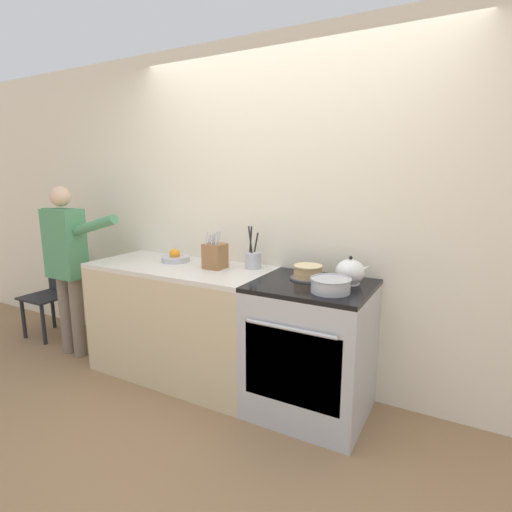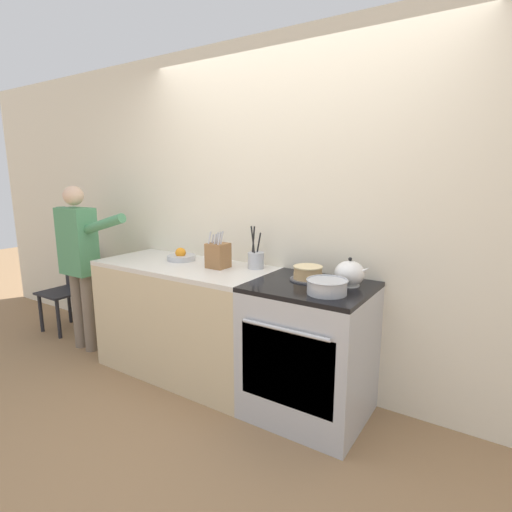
{
  "view_description": "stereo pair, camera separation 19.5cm",
  "coord_description": "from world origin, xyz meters",
  "px_view_note": "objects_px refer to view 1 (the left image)",
  "views": [
    {
      "loc": [
        1.26,
        -2.05,
        1.61
      ],
      "look_at": [
        -0.04,
        0.3,
        1.06
      ],
      "focal_mm": 28.0,
      "sensor_mm": 36.0,
      "label": 1
    },
    {
      "loc": [
        1.42,
        -1.95,
        1.61
      ],
      "look_at": [
        -0.04,
        0.3,
        1.06
      ],
      "focal_mm": 28.0,
      "sensor_mm": 36.0,
      "label": 2
    }
  ],
  "objects_px": {
    "mixing_bowl": "(331,285)",
    "tea_kettle": "(350,272)",
    "utensil_crock": "(253,260)",
    "dining_chair": "(54,289)",
    "stove_range": "(310,349)",
    "person_baker": "(67,258)",
    "fruit_bowl": "(175,257)",
    "layer_cake": "(308,273)",
    "knife_block": "(215,256)"
  },
  "relations": [
    {
      "from": "stove_range",
      "to": "tea_kettle",
      "type": "relative_size",
      "value": 3.93
    },
    {
      "from": "mixing_bowl",
      "to": "person_baker",
      "type": "distance_m",
      "value": 2.37
    },
    {
      "from": "utensil_crock",
      "to": "person_baker",
      "type": "height_order",
      "value": "person_baker"
    },
    {
      "from": "mixing_bowl",
      "to": "knife_block",
      "type": "relative_size",
      "value": 0.87
    },
    {
      "from": "mixing_bowl",
      "to": "tea_kettle",
      "type": "bearing_deg",
      "value": 78.77
    },
    {
      "from": "stove_range",
      "to": "utensil_crock",
      "type": "relative_size",
      "value": 2.82
    },
    {
      "from": "dining_chair",
      "to": "utensil_crock",
      "type": "bearing_deg",
      "value": 23.9
    },
    {
      "from": "layer_cake",
      "to": "tea_kettle",
      "type": "bearing_deg",
      "value": 3.54
    },
    {
      "from": "tea_kettle",
      "to": "fruit_bowl",
      "type": "height_order",
      "value": "tea_kettle"
    },
    {
      "from": "fruit_bowl",
      "to": "layer_cake",
      "type": "bearing_deg",
      "value": -0.1
    },
    {
      "from": "stove_range",
      "to": "tea_kettle",
      "type": "height_order",
      "value": "tea_kettle"
    },
    {
      "from": "layer_cake",
      "to": "knife_block",
      "type": "relative_size",
      "value": 0.85
    },
    {
      "from": "utensil_crock",
      "to": "fruit_bowl",
      "type": "bearing_deg",
      "value": -172.25
    },
    {
      "from": "fruit_bowl",
      "to": "mixing_bowl",
      "type": "bearing_deg",
      "value": -9.46
    },
    {
      "from": "knife_block",
      "to": "fruit_bowl",
      "type": "xyz_separation_m",
      "value": [
        -0.42,
        0.04,
        -0.06
      ]
    },
    {
      "from": "tea_kettle",
      "to": "dining_chair",
      "type": "relative_size",
      "value": 0.28
    },
    {
      "from": "stove_range",
      "to": "person_baker",
      "type": "bearing_deg",
      "value": -175.06
    },
    {
      "from": "layer_cake",
      "to": "mixing_bowl",
      "type": "height_order",
      "value": "layer_cake"
    },
    {
      "from": "mixing_bowl",
      "to": "fruit_bowl",
      "type": "xyz_separation_m",
      "value": [
        -1.39,
        0.23,
        -0.01
      ]
    },
    {
      "from": "layer_cake",
      "to": "mixing_bowl",
      "type": "bearing_deg",
      "value": -44.27
    },
    {
      "from": "mixing_bowl",
      "to": "person_baker",
      "type": "relative_size",
      "value": 0.16
    },
    {
      "from": "person_baker",
      "to": "layer_cake",
      "type": "bearing_deg",
      "value": -2.49
    },
    {
      "from": "person_baker",
      "to": "mixing_bowl",
      "type": "bearing_deg",
      "value": -8.79
    },
    {
      "from": "tea_kettle",
      "to": "dining_chair",
      "type": "distance_m",
      "value": 3.06
    },
    {
      "from": "mixing_bowl",
      "to": "person_baker",
      "type": "xyz_separation_m",
      "value": [
        -2.37,
        -0.06,
        -0.06
      ]
    },
    {
      "from": "layer_cake",
      "to": "knife_block",
      "type": "xyz_separation_m",
      "value": [
        -0.74,
        -0.04,
        0.05
      ]
    },
    {
      "from": "layer_cake",
      "to": "person_baker",
      "type": "height_order",
      "value": "person_baker"
    },
    {
      "from": "utensil_crock",
      "to": "dining_chair",
      "type": "height_order",
      "value": "utensil_crock"
    },
    {
      "from": "dining_chair",
      "to": "person_baker",
      "type": "bearing_deg",
      "value": -1.8
    },
    {
      "from": "tea_kettle",
      "to": "mixing_bowl",
      "type": "relative_size",
      "value": 0.93
    },
    {
      "from": "utensil_crock",
      "to": "dining_chair",
      "type": "xyz_separation_m",
      "value": [
        -2.25,
        -0.14,
        -0.51
      ]
    },
    {
      "from": "mixing_bowl",
      "to": "utensil_crock",
      "type": "xyz_separation_m",
      "value": [
        -0.72,
        0.32,
        0.02
      ]
    },
    {
      "from": "stove_range",
      "to": "layer_cake",
      "type": "bearing_deg",
      "value": 124.99
    },
    {
      "from": "stove_range",
      "to": "dining_chair",
      "type": "bearing_deg",
      "value": 178.88
    },
    {
      "from": "mixing_bowl",
      "to": "stove_range",
      "type": "bearing_deg",
      "value": 141.79
    },
    {
      "from": "tea_kettle",
      "to": "person_baker",
      "type": "relative_size",
      "value": 0.15
    },
    {
      "from": "layer_cake",
      "to": "mixing_bowl",
      "type": "relative_size",
      "value": 0.97
    },
    {
      "from": "mixing_bowl",
      "to": "fruit_bowl",
      "type": "distance_m",
      "value": 1.41
    },
    {
      "from": "utensil_crock",
      "to": "tea_kettle",
      "type": "bearing_deg",
      "value": -5.72
    },
    {
      "from": "layer_cake",
      "to": "fruit_bowl",
      "type": "height_order",
      "value": "fruit_bowl"
    },
    {
      "from": "knife_block",
      "to": "dining_chair",
      "type": "distance_m",
      "value": 2.07
    },
    {
      "from": "fruit_bowl",
      "to": "person_baker",
      "type": "relative_size",
      "value": 0.15
    },
    {
      "from": "utensil_crock",
      "to": "layer_cake",
      "type": "bearing_deg",
      "value": -11.13
    },
    {
      "from": "tea_kettle",
      "to": "knife_block",
      "type": "height_order",
      "value": "knife_block"
    },
    {
      "from": "knife_block",
      "to": "utensil_crock",
      "type": "relative_size",
      "value": 0.88
    },
    {
      "from": "tea_kettle",
      "to": "knife_block",
      "type": "xyz_separation_m",
      "value": [
        -1.02,
        -0.06,
        0.02
      ]
    },
    {
      "from": "person_baker",
      "to": "fruit_bowl",
      "type": "bearing_deg",
      "value": 6.42
    },
    {
      "from": "knife_block",
      "to": "tea_kettle",
      "type": "bearing_deg",
      "value": 3.27
    },
    {
      "from": "utensil_crock",
      "to": "fruit_bowl",
      "type": "xyz_separation_m",
      "value": [
        -0.68,
        -0.09,
        -0.03
      ]
    },
    {
      "from": "dining_chair",
      "to": "layer_cake",
      "type": "bearing_deg",
      "value": 21.31
    }
  ]
}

